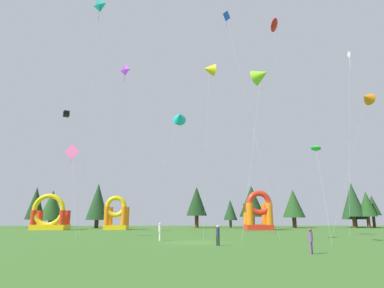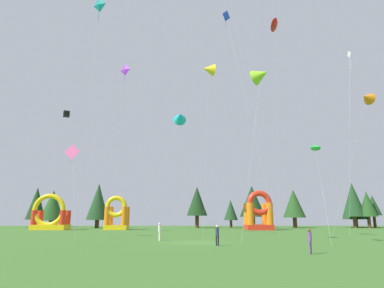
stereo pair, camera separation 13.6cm
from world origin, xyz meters
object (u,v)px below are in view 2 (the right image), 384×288
(kite_teal_diamond, at_px, (98,6))
(kite_lime_delta, at_px, (261,75))
(kite_blue_diamond, at_px, (226,20))
(kite_black_box, at_px, (66,114))
(kite_green_parafoil, at_px, (315,148))
(inflatable_blue_arch, at_px, (50,217))
(kite_white_diamond, at_px, (350,58))
(inflatable_orange_dome, at_px, (117,216))
(kite_purple_diamond, at_px, (124,71))
(kite_yellow_delta, at_px, (209,69))
(kite_red_parafoil, at_px, (274,25))
(inflatable_red_slide, at_px, (259,215))
(kite_orange_delta, at_px, (367,98))
(person_left_edge, at_px, (310,239))
(kite_pink_diamond, at_px, (73,153))
(person_far_side, at_px, (217,233))
(kite_cyan_delta, at_px, (180,117))
(person_near_camera, at_px, (160,230))

(kite_teal_diamond, height_order, kite_lime_delta, kite_teal_diamond)
(kite_blue_diamond, xyz_separation_m, kite_black_box, (-23.07, 16.35, -6.03))
(kite_green_parafoil, distance_m, inflatable_blue_arch, 48.83)
(kite_white_diamond, xyz_separation_m, inflatable_orange_dome, (-38.40, 14.88, -24.34))
(inflatable_orange_dome, xyz_separation_m, inflatable_blue_arch, (-11.81, -0.90, -0.16))
(kite_lime_delta, bearing_deg, kite_green_parafoil, -64.42)
(kite_purple_diamond, bearing_deg, kite_yellow_delta, -50.17)
(kite_lime_delta, bearing_deg, kite_red_parafoil, 36.37)
(inflatable_red_slide, bearing_deg, kite_orange_delta, -74.43)
(kite_red_parafoil, height_order, kite_lime_delta, kite_red_parafoil)
(person_left_edge, bearing_deg, kite_pink_diamond, -85.13)
(kite_lime_delta, distance_m, inflatable_blue_arch, 44.89)
(kite_pink_diamond, xyz_separation_m, inflatable_blue_arch, (-11.26, 23.16, -7.41))
(kite_lime_delta, bearing_deg, inflatable_red_slide, 80.30)
(kite_green_parafoil, bearing_deg, kite_yellow_delta, 175.97)
(person_far_side, relative_size, inflatable_red_slide, 0.24)
(kite_white_diamond, bearing_deg, inflatable_orange_dome, 158.81)
(kite_pink_diamond, bearing_deg, inflatable_blue_arch, 115.92)
(kite_white_diamond, xyz_separation_m, kite_purple_diamond, (-34.48, -3.50, -4.08))
(kite_cyan_delta, bearing_deg, inflatable_blue_arch, 164.10)
(kite_blue_diamond, bearing_deg, kite_purple_diamond, 140.58)
(kite_red_parafoil, relative_size, inflatable_red_slide, 3.93)
(kite_red_parafoil, distance_m, kite_pink_diamond, 30.03)
(person_far_side, bearing_deg, kite_cyan_delta, -72.17)
(kite_blue_diamond, bearing_deg, inflatable_orange_dome, 120.45)
(kite_purple_diamond, bearing_deg, kite_white_diamond, 5.80)
(kite_green_parafoil, height_order, kite_cyan_delta, kite_cyan_delta)
(kite_lime_delta, bearing_deg, person_left_edge, -93.57)
(kite_red_parafoil, bearing_deg, kite_blue_diamond, -141.60)
(kite_yellow_delta, xyz_separation_m, kite_green_parafoil, (9.87, -0.70, -8.18))
(kite_purple_diamond, relative_size, inflatable_orange_dome, 3.85)
(kite_yellow_delta, distance_m, inflatable_red_slide, 35.23)
(kite_red_parafoil, bearing_deg, kite_orange_delta, -21.86)
(kite_white_diamond, height_order, inflatable_blue_arch, kite_white_diamond)
(kite_teal_diamond, distance_m, inflatable_blue_arch, 38.69)
(inflatable_blue_arch, bearing_deg, inflatable_red_slide, -0.60)
(person_left_edge, bearing_deg, inflatable_orange_dome, -109.80)
(person_left_edge, bearing_deg, kite_lime_delta, -140.20)
(inflatable_orange_dome, bearing_deg, kite_white_diamond, -21.19)
(kite_teal_diamond, height_order, inflatable_orange_dome, kite_teal_diamond)
(kite_teal_diamond, relative_size, kite_green_parafoil, 3.07)
(kite_blue_diamond, bearing_deg, kite_yellow_delta, -132.60)
(kite_white_diamond, height_order, kite_pink_diamond, kite_white_diamond)
(kite_black_box, bearing_deg, kite_blue_diamond, -35.32)
(kite_teal_diamond, bearing_deg, person_left_edge, -36.92)
(person_near_camera, distance_m, inflatable_orange_dome, 30.50)
(inflatable_blue_arch, xyz_separation_m, inflatable_red_slide, (37.67, -0.40, 0.51))
(kite_red_parafoil, height_order, kite_purple_diamond, kite_red_parafoil)
(kite_teal_diamond, bearing_deg, kite_black_box, 119.71)
(kite_lime_delta, bearing_deg, kite_cyan_delta, 119.06)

